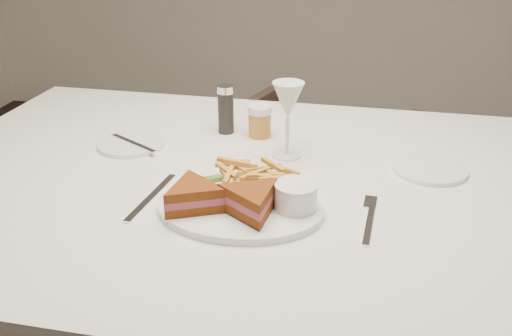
{
  "coord_description": "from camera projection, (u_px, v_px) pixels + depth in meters",
  "views": [
    {
      "loc": [
        -0.1,
        -0.98,
        1.29
      ],
      "look_at": [
        -0.29,
        0.04,
        0.8
      ],
      "focal_mm": 40.0,
      "sensor_mm": 36.0,
      "label": 1
    }
  ],
  "objects": [
    {
      "name": "table",
      "position": [
        260.0,
        319.0,
        1.37
      ],
      "size": [
        1.57,
        1.07,
        0.75
      ],
      "primitive_type": "cube",
      "rotation": [
        0.0,
        0.0,
        -0.03
      ],
      "color": "silver",
      "rests_on": "ground"
    },
    {
      "name": "chair_far",
      "position": [
        307.0,
        185.0,
        2.11
      ],
      "size": [
        0.8,
        0.78,
        0.66
      ],
      "primitive_type": "imported",
      "rotation": [
        0.0,
        0.0,
        2.82
      ],
      "color": "#44322A",
      "rests_on": "ground"
    },
    {
      "name": "table_setting",
      "position": [
        252.0,
        171.0,
        1.16
      ],
      "size": [
        0.85,
        0.59,
        0.18
      ],
      "color": "white",
      "rests_on": "table"
    }
  ]
}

